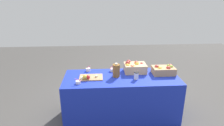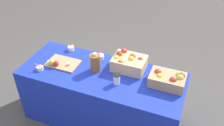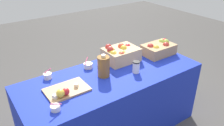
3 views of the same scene
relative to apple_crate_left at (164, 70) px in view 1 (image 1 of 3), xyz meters
name	(u,v)px [view 1 (image 1 of 3)]	position (x,y,z in m)	size (l,w,h in m)	color
ground_plane	(121,115)	(-0.73, -0.08, -0.81)	(10.00, 10.00, 0.00)	#474442
table	(121,97)	(-0.73, -0.08, -0.44)	(1.90, 0.76, 0.74)	#192DB7
apple_crate_left	(164,70)	(0.00, 0.00, 0.00)	(0.37, 0.25, 0.16)	tan
apple_crate_middle	(135,67)	(-0.48, 0.11, 0.02)	(0.37, 0.29, 0.20)	tan
cutting_board_front	(90,77)	(-1.26, -0.11, -0.05)	(0.38, 0.26, 0.09)	tan
sample_bowl_near	(88,70)	(-1.30, 0.21, -0.04)	(0.09, 0.08, 0.11)	silver
sample_bowl_mid	(78,82)	(-1.43, -0.29, -0.05)	(0.10, 0.08, 0.09)	silver
sample_bowl_far	(112,70)	(-0.87, 0.17, -0.05)	(0.10, 0.10, 0.11)	silver
cider_jug	(116,70)	(-0.82, -0.06, 0.03)	(0.12, 0.12, 0.23)	brown
coffee_cup	(136,76)	(-0.51, -0.19, -0.01)	(0.07, 0.07, 0.12)	silver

